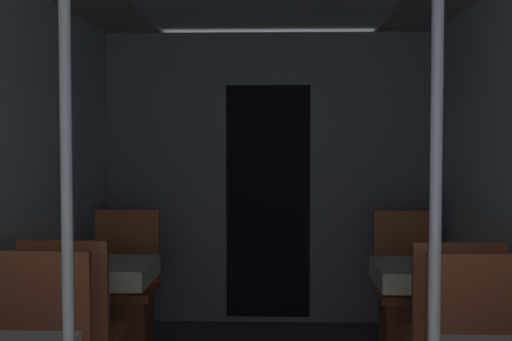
{
  "coord_description": "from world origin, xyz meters",
  "views": [
    {
      "loc": [
        0.1,
        -1.31,
        1.43
      ],
      "look_at": [
        -0.06,
        3.07,
        1.22
      ],
      "focal_mm": 50.0,
      "sensor_mm": 36.0,
      "label": 1
    }
  ],
  "objects_px": {
    "support_pole_left_0": "(67,237)",
    "chair_left_far_1": "(122,315)",
    "dining_table_right_1": "(427,286)",
    "dining_table_left_1": "(101,283)",
    "chair_right_far_1": "(410,318)",
    "support_pole_right_0": "(435,239)"
  },
  "relations": [
    {
      "from": "support_pole_left_0",
      "to": "chair_left_far_1",
      "type": "height_order",
      "value": "support_pole_left_0"
    },
    {
      "from": "dining_table_left_1",
      "to": "support_pole_left_0",
      "type": "bearing_deg",
      "value": -79.07
    },
    {
      "from": "support_pole_right_0",
      "to": "dining_table_left_1",
      "type": "bearing_deg",
      "value": 131.45
    },
    {
      "from": "chair_left_far_1",
      "to": "support_pole_right_0",
      "type": "height_order",
      "value": "support_pole_right_0"
    },
    {
      "from": "dining_table_left_1",
      "to": "dining_table_right_1",
      "type": "height_order",
      "value": "same"
    },
    {
      "from": "dining_table_left_1",
      "to": "dining_table_right_1",
      "type": "bearing_deg",
      "value": 0.0
    },
    {
      "from": "chair_left_far_1",
      "to": "chair_right_far_1",
      "type": "height_order",
      "value": "same"
    },
    {
      "from": "support_pole_right_0",
      "to": "support_pole_left_0",
      "type": "bearing_deg",
      "value": 180.0
    },
    {
      "from": "support_pole_left_0",
      "to": "dining_table_left_1",
      "type": "xyz_separation_m",
      "value": [
        -0.32,
        1.68,
        -0.5
      ]
    },
    {
      "from": "dining_table_left_1",
      "to": "dining_table_right_1",
      "type": "relative_size",
      "value": 1.0
    },
    {
      "from": "support_pole_left_0",
      "to": "chair_left_far_1",
      "type": "xyz_separation_m",
      "value": [
        -0.32,
        2.2,
        -0.81
      ]
    },
    {
      "from": "chair_left_far_1",
      "to": "chair_right_far_1",
      "type": "distance_m",
      "value": 1.81
    },
    {
      "from": "dining_table_right_1",
      "to": "dining_table_left_1",
      "type": "bearing_deg",
      "value": 180.0
    },
    {
      "from": "chair_left_far_1",
      "to": "dining_table_right_1",
      "type": "relative_size",
      "value": 1.31
    },
    {
      "from": "chair_left_far_1",
      "to": "support_pole_right_0",
      "type": "bearing_deg",
      "value": 123.99
    },
    {
      "from": "support_pole_right_0",
      "to": "chair_right_far_1",
      "type": "height_order",
      "value": "support_pole_right_0"
    },
    {
      "from": "support_pole_right_0",
      "to": "chair_right_far_1",
      "type": "distance_m",
      "value": 2.37
    },
    {
      "from": "support_pole_left_0",
      "to": "dining_table_left_1",
      "type": "relative_size",
      "value": 3.04
    },
    {
      "from": "chair_left_far_1",
      "to": "dining_table_left_1",
      "type": "bearing_deg",
      "value": 90.0
    },
    {
      "from": "dining_table_right_1",
      "to": "chair_right_far_1",
      "type": "bearing_deg",
      "value": 90.0
    },
    {
      "from": "dining_table_left_1",
      "to": "chair_right_far_1",
      "type": "distance_m",
      "value": 1.91
    },
    {
      "from": "dining_table_left_1",
      "to": "support_pole_right_0",
      "type": "xyz_separation_m",
      "value": [
        1.48,
        -1.68,
        0.5
      ]
    }
  ]
}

